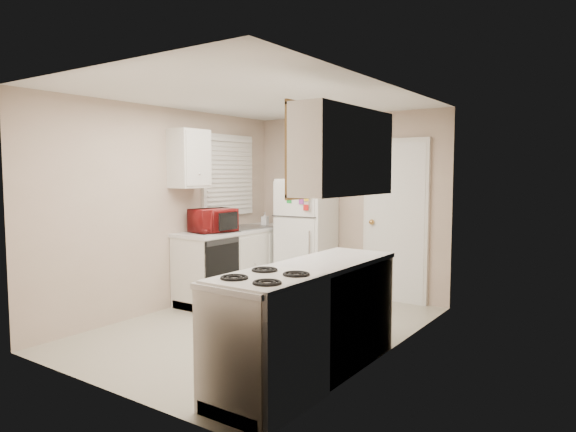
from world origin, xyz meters
The scene contains 19 objects.
floor centered at (0.00, 0.00, 0.00)m, with size 3.80×3.80×0.00m, color beige.
ceiling centered at (0.00, 0.00, 2.40)m, with size 3.80×3.80×0.00m, color white.
wall_left centered at (-1.40, 0.00, 1.20)m, with size 3.80×3.80×0.00m, color #C0AA96.
wall_right centered at (1.40, 0.00, 1.20)m, with size 3.80×3.80×0.00m, color #C0AA96.
wall_back centered at (0.00, 1.90, 1.20)m, with size 2.80×2.80×0.00m, color #C0AA96.
wall_front centered at (0.00, -1.90, 1.20)m, with size 2.80×2.80×0.00m, color #C0AA96.
left_counter centered at (-1.10, 0.90, 0.45)m, with size 0.60×1.80×0.90m, color silver.
dishwasher centered at (-0.81, 0.30, 0.49)m, with size 0.03×0.58×0.72m, color black.
sink centered at (-1.10, 1.05, 0.86)m, with size 0.54×0.74×0.16m, color gray.
microwave centered at (-1.10, 0.46, 1.05)m, with size 0.29×0.52×0.35m, color maroon.
soap_bottle centered at (-1.07, 1.48, 1.00)m, with size 0.08×0.08×0.18m, color silver.
window_blinds centered at (-1.36, 1.05, 1.60)m, with size 0.10×0.98×1.08m, color silver.
upper_cabinet_left centered at (-1.25, 0.22, 1.80)m, with size 0.30×0.45×0.70m, color silver.
refrigerator centered at (-0.42, 1.55, 0.78)m, with size 0.64×0.62×1.55m, color white.
cabinet_over_fridge centered at (-0.40, 1.75, 2.00)m, with size 0.70×0.30×0.40m, color silver.
interior_door centered at (0.70, 1.86, 1.02)m, with size 0.86×0.06×2.08m, color white.
right_counter centered at (1.10, -0.80, 0.45)m, with size 0.60×2.00×0.90m, color silver.
stove centered at (1.13, -1.40, 0.45)m, with size 0.60×0.74×0.90m, color white.
upper_cabinet_right centered at (1.25, -0.50, 1.80)m, with size 0.30×1.20×0.70m, color silver.
Camera 1 is at (3.25, -4.19, 1.63)m, focal length 32.00 mm.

